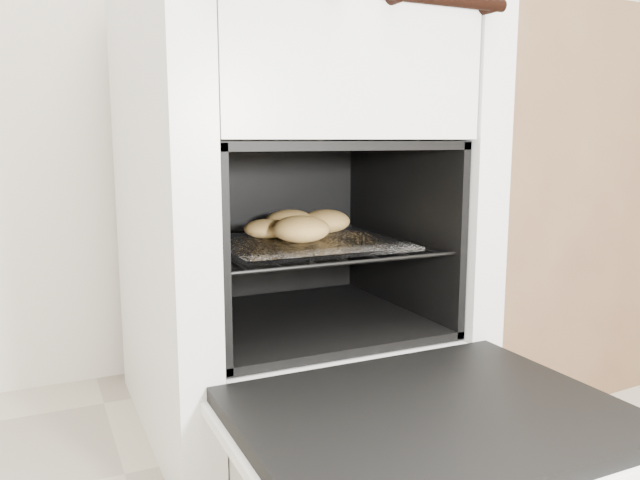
# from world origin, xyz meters

# --- Properties ---
(stove) EXTENTS (0.63, 0.70, 0.97)m
(stove) POSITION_xyz_m (0.05, 1.15, 0.47)
(stove) COLOR silver
(stove) RESTS_ON ground
(oven_door) EXTENTS (0.57, 0.44, 0.04)m
(oven_door) POSITION_xyz_m (0.05, 0.62, 0.21)
(oven_door) COLOR black
(oven_door) RESTS_ON stove
(oven_rack) EXTENTS (0.46, 0.44, 0.01)m
(oven_rack) POSITION_xyz_m (0.05, 1.08, 0.40)
(oven_rack) COLOR black
(oven_rack) RESTS_ON stove
(foil_sheet) EXTENTS (0.36, 0.32, 0.01)m
(foil_sheet) POSITION_xyz_m (0.05, 1.06, 0.41)
(foil_sheet) COLOR silver
(foil_sheet) RESTS_ON oven_rack
(baked_rolls) EXTENTS (0.27, 0.27, 0.05)m
(baked_rolls) POSITION_xyz_m (0.05, 1.12, 0.44)
(baked_rolls) COLOR tan
(baked_rolls) RESTS_ON foil_sheet
(counter) EXTENTS (0.95, 0.67, 0.91)m
(counter) POSITION_xyz_m (0.85, 1.23, 0.46)
(counter) COLOR brown
(counter) RESTS_ON ground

